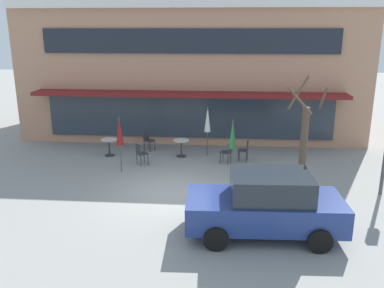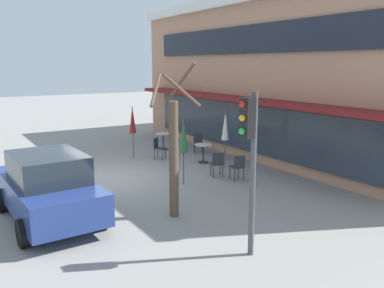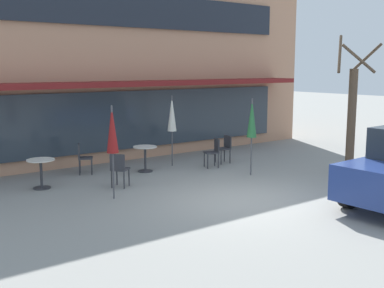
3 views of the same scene
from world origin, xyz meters
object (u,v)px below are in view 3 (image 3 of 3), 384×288
object	(u,v)px
street_tree	(352,115)
patio_umbrella_cream_folded	(172,114)
cafe_chair_3	(225,147)
patio_umbrella_green_folded	(252,119)
patio_umbrella_corner_open	(112,130)
cafe_table_near_wall	(145,154)
cafe_table_streetside	(41,169)
cafe_chair_1	(214,151)
cafe_chair_0	(83,156)
cafe_chair_2	(119,168)

from	to	relation	value
street_tree	patio_umbrella_cream_folded	bearing A→B (deg)	129.00
cafe_chair_3	patio_umbrella_green_folded	bearing A→B (deg)	-107.63
patio_umbrella_corner_open	cafe_table_near_wall	bearing A→B (deg)	44.30
cafe_table_streetside	patio_umbrella_green_folded	xyz separation A→B (m)	(5.35, -2.09, 1.11)
patio_umbrella_cream_folded	cafe_chair_1	bearing A→B (deg)	-48.02
patio_umbrella_green_folded	street_tree	bearing A→B (deg)	-35.92
patio_umbrella_cream_folded	street_tree	world-z (taller)	street_tree
cafe_chair_1	cafe_chair_3	bearing A→B (deg)	24.03
patio_umbrella_corner_open	street_tree	world-z (taller)	street_tree
cafe_table_near_wall	patio_umbrella_corner_open	size ratio (longest dim) A/B	0.35
cafe_chair_0	cafe_chair_2	world-z (taller)	same
patio_umbrella_green_folded	patio_umbrella_cream_folded	size ratio (longest dim) A/B	1.00
cafe_chair_3	street_tree	bearing A→B (deg)	-63.70
cafe_table_near_wall	cafe_chair_0	xyz separation A→B (m)	(-1.61, 0.80, 0.01)
patio_umbrella_green_folded	patio_umbrella_corner_open	xyz separation A→B (m)	(-4.33, 0.13, 0.00)
cafe_table_streetside	cafe_chair_2	distance (m)	1.97
cafe_table_streetside	cafe_chair_1	size ratio (longest dim) A/B	0.85
cafe_table_near_wall	cafe_table_streetside	xyz separation A→B (m)	(-3.17, -0.13, 0.00)
patio_umbrella_cream_folded	cafe_chair_2	size ratio (longest dim) A/B	2.47
cafe_table_streetside	cafe_chair_0	world-z (taller)	cafe_chair_0
cafe_table_near_wall	patio_umbrella_corner_open	world-z (taller)	patio_umbrella_corner_open
cafe_table_near_wall	patio_umbrella_cream_folded	world-z (taller)	patio_umbrella_cream_folded
cafe_table_streetside	cafe_chair_3	size ratio (longest dim) A/B	0.85
cafe_table_near_wall	street_tree	bearing A→B (deg)	-40.98
patio_umbrella_cream_folded	cafe_chair_3	distance (m)	2.06
patio_umbrella_green_folded	cafe_chair_2	bearing A→B (deg)	165.23
patio_umbrella_corner_open	cafe_chair_3	size ratio (longest dim) A/B	2.47
cafe_chair_0	street_tree	xyz separation A→B (m)	(6.08, -4.68, 1.21)
patio_umbrella_cream_folded	cafe_table_streetside	bearing A→B (deg)	-175.08
patio_umbrella_corner_open	cafe_chair_1	distance (m)	4.51
cafe_chair_3	patio_umbrella_cream_folded	bearing A→B (deg)	158.21
cafe_chair_3	cafe_table_streetside	bearing A→B (deg)	177.32
patio_umbrella_green_folded	patio_umbrella_cream_folded	world-z (taller)	same
cafe_table_streetside	cafe_chair_2	xyz separation A→B (m)	(1.63, -1.11, 0.01)
patio_umbrella_corner_open	cafe_chair_3	bearing A→B (deg)	18.98
patio_umbrella_cream_folded	patio_umbrella_corner_open	bearing A→B (deg)	-144.59
patio_umbrella_cream_folded	street_tree	distance (m)	5.30
patio_umbrella_green_folded	cafe_chair_1	world-z (taller)	patio_umbrella_green_folded
cafe_chair_0	cafe_chair_3	distance (m)	4.53
cafe_table_near_wall	street_tree	world-z (taller)	street_tree
patio_umbrella_corner_open	cafe_chair_3	world-z (taller)	patio_umbrella_corner_open
patio_umbrella_corner_open	cafe_chair_2	world-z (taller)	patio_umbrella_corner_open
cafe_chair_1	cafe_chair_3	size ratio (longest dim) A/B	1.00
patio_umbrella_cream_folded	cafe_chair_1	size ratio (longest dim) A/B	2.47
cafe_table_streetside	cafe_chair_2	bearing A→B (deg)	-34.21
cafe_table_near_wall	street_tree	size ratio (longest dim) A/B	0.19
cafe_table_streetside	patio_umbrella_cream_folded	size ratio (longest dim) A/B	0.35
cafe_table_near_wall	patio_umbrella_green_folded	xyz separation A→B (m)	(2.18, -2.22, 1.11)
cafe_chair_2	patio_umbrella_corner_open	bearing A→B (deg)	-125.43
patio_umbrella_corner_open	cafe_chair_0	size ratio (longest dim) A/B	2.47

